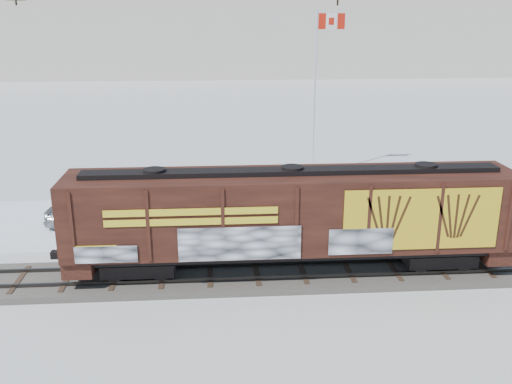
{
  "coord_description": "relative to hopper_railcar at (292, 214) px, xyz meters",
  "views": [
    {
      "loc": [
        -1.64,
        -22.34,
        11.01
      ],
      "look_at": [
        0.19,
        3.0,
        2.97
      ],
      "focal_mm": 40.0,
      "sensor_mm": 36.0,
      "label": 1
    }
  ],
  "objects": [
    {
      "name": "car_white",
      "position": [
        -5.84,
        6.56,
        -2.12
      ],
      "size": [
        4.91,
        2.92,
        1.53
      ],
      "primitive_type": "imported",
      "rotation": [
        0.0,
        0.0,
        1.27
      ],
      "color": "white",
      "rests_on": "parking_strip"
    },
    {
      "name": "car_silver",
      "position": [
        -10.11,
        6.66,
        -2.19
      ],
      "size": [
        4.26,
        2.09,
        1.4
      ],
      "primitive_type": "imported",
      "rotation": [
        0.0,
        0.0,
        1.46
      ],
      "color": "#9D9FA3",
      "rests_on": "parking_strip"
    },
    {
      "name": "parking_strip",
      "position": [
        -1.47,
        7.51,
        -2.9
      ],
      "size": [
        40.0,
        8.0,
        0.03
      ],
      "primitive_type": "cube",
      "color": "white",
      "rests_on": "ground"
    },
    {
      "name": "hopper_railcar",
      "position": [
        0.0,
        0.0,
        0.0
      ],
      "size": [
        18.68,
        3.06,
        4.45
      ],
      "color": "black",
      "rests_on": "rail_track"
    },
    {
      "name": "rail_track",
      "position": [
        -1.47,
        0.01,
        -2.77
      ],
      "size": [
        50.0,
        3.4,
        0.43
      ],
      "color": "#59544C",
      "rests_on": "ground"
    },
    {
      "name": "car_dark",
      "position": [
        3.96,
        8.38,
        -2.18
      ],
      "size": [
        4.91,
        2.07,
        1.42
      ],
      "primitive_type": "imported",
      "rotation": [
        0.0,
        0.0,
        1.59
      ],
      "color": "black",
      "rests_on": "parking_strip"
    },
    {
      "name": "ground",
      "position": [
        -1.47,
        0.01,
        -2.92
      ],
      "size": [
        500.0,
        500.0,
        0.0
      ],
      "primitive_type": "plane",
      "color": "white",
      "rests_on": "ground"
    },
    {
      "name": "flagpole",
      "position": [
        3.7,
        15.7,
        1.17
      ],
      "size": [
        2.3,
        0.9,
        11.14
      ],
      "color": "silver",
      "rests_on": "ground"
    }
  ]
}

